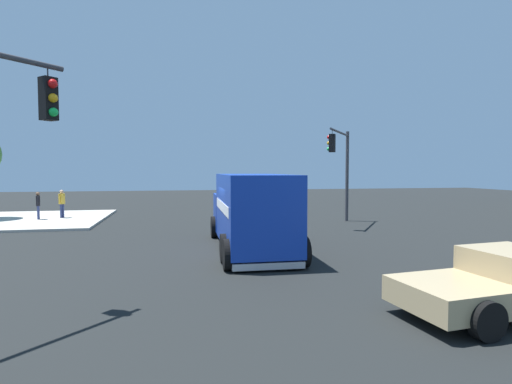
% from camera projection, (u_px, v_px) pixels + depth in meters
% --- Properties ---
extents(ground_plane, '(100.00, 100.00, 0.00)m').
position_uv_depth(ground_plane, '(246.00, 252.00, 15.57)').
color(ground_plane, black).
extents(sidewalk_corner_near, '(10.13, 10.13, 0.14)m').
position_uv_depth(sidewalk_corner_near, '(20.00, 220.00, 25.13)').
color(sidewalk_corner_near, '#B2ADA0').
rests_on(sidewalk_corner_near, ground).
extents(delivery_truck, '(7.97, 2.95, 3.01)m').
position_uv_depth(delivery_truck, '(251.00, 211.00, 15.90)').
color(delivery_truck, '#1438AD').
rests_on(delivery_truck, ground).
extents(traffic_light_secondary, '(3.87, 2.75, 5.58)m').
position_uv_depth(traffic_light_secondary, '(342.00, 161.00, 23.65)').
color(traffic_light_secondary, '#38383D').
rests_on(traffic_light_secondary, ground).
extents(pickup_tan, '(2.73, 5.39, 1.38)m').
position_uv_depth(pickup_tan, '(511.00, 280.00, 8.93)').
color(pickup_tan, tan).
rests_on(pickup_tan, ground).
extents(pedestrian_near_corner, '(0.49, 0.34, 1.79)m').
position_uv_depth(pedestrian_near_corner, '(62.00, 202.00, 25.71)').
color(pedestrian_near_corner, navy).
rests_on(pedestrian_near_corner, sidewalk_corner_near).
extents(pedestrian_crossing, '(0.51, 0.30, 1.69)m').
position_uv_depth(pedestrian_crossing, '(38.00, 204.00, 24.86)').
color(pedestrian_crossing, navy).
rests_on(pedestrian_crossing, sidewalk_corner_near).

